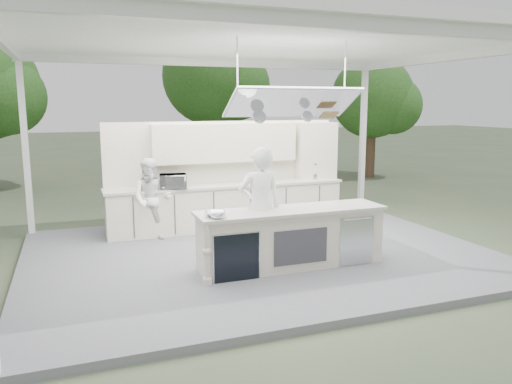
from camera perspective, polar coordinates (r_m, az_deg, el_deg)
name	(u,v)px	position (r m, az deg, el deg)	size (l,w,h in m)	color
ground	(260,258)	(9.00, 0.44, -7.60)	(90.00, 90.00, 0.00)	#485238
stage_deck	(260,255)	(8.98, 0.44, -7.23)	(8.00, 6.00, 0.12)	#5B5C60
tent	(261,44)	(8.63, 0.52, 16.59)	(8.20, 6.20, 3.86)	white
demo_island	(290,238)	(8.09, 3.95, -5.25)	(3.10, 0.79, 0.95)	beige
back_counter	(228,206)	(10.59, -3.23, -1.58)	(5.08, 0.72, 0.95)	beige
back_wall_unit	(244,158)	(10.78, -1.36, 3.89)	(5.05, 0.48, 2.25)	beige
tree_cluster	(155,88)	(18.03, -11.44, 11.61)	(19.55, 9.40, 5.85)	#4F3427
head_chef	(260,207)	(8.00, 0.46, -1.76)	(0.71, 0.46, 1.94)	white
sous_chef	(152,199)	(9.84, -11.84, -0.81)	(0.77, 0.60, 1.59)	white
toaster_oven	(173,181)	(10.01, -9.47, 1.20)	(0.52, 0.35, 0.29)	#BABCC2
bowl_large	(215,214)	(7.46, -4.71, -2.51)	(0.31, 0.31, 0.08)	#B9BBC0
bowl_small	(218,216)	(7.32, -4.39, -2.78)	(0.23, 0.23, 0.07)	silver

